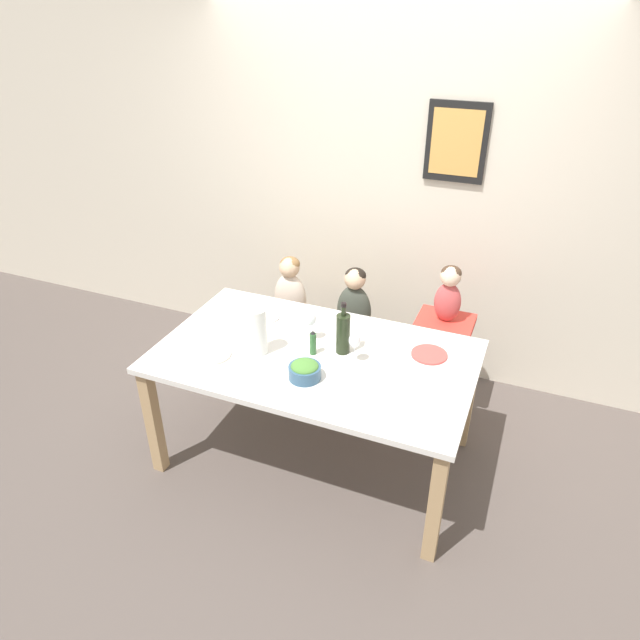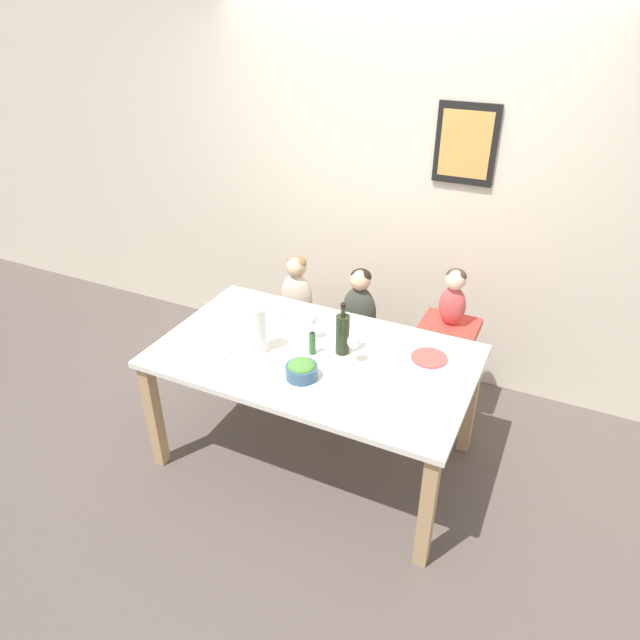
{
  "view_description": "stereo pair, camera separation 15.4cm",
  "coord_description": "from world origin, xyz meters",
  "px_view_note": "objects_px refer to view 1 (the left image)",
  "views": [
    {
      "loc": [
        1.05,
        -2.47,
        2.55
      ],
      "look_at": [
        0.0,
        0.08,
        0.94
      ],
      "focal_mm": 32.0,
      "sensor_mm": 36.0,
      "label": 1
    },
    {
      "loc": [
        1.19,
        -2.41,
        2.55
      ],
      "look_at": [
        0.0,
        0.08,
        0.94
      ],
      "focal_mm": 32.0,
      "sensor_mm": 36.0,
      "label": 2
    }
  ],
  "objects_px": {
    "dinner_plate_front_left": "(213,355)",
    "person_child_left": "(290,290)",
    "salad_bowl_large": "(305,370)",
    "person_baby_right": "(449,290)",
    "wine_bottle": "(343,333)",
    "dinner_plate_back_left": "(264,316)",
    "chair_far_center": "(353,344)",
    "paper_towel_roll": "(257,331)",
    "dinner_plate_back_right": "(429,354)",
    "chair_far_left": "(291,330)",
    "person_child_center": "(354,302)",
    "wine_glass_far": "(311,320)",
    "wine_glass_near": "(355,341)",
    "chair_right_highchair": "(442,341)"
  },
  "relations": [
    {
      "from": "chair_far_center",
      "to": "chair_right_highchair",
      "type": "relative_size",
      "value": 0.65
    },
    {
      "from": "wine_bottle",
      "to": "dinner_plate_back_left",
      "type": "distance_m",
      "value": 0.63
    },
    {
      "from": "dinner_plate_front_left",
      "to": "dinner_plate_back_right",
      "type": "bearing_deg",
      "value": 22.39
    },
    {
      "from": "chair_far_center",
      "to": "person_child_left",
      "type": "bearing_deg",
      "value": 179.89
    },
    {
      "from": "chair_far_left",
      "to": "chair_far_center",
      "type": "height_order",
      "value": "same"
    },
    {
      "from": "paper_towel_roll",
      "to": "dinner_plate_back_right",
      "type": "xyz_separation_m",
      "value": [
        0.91,
        0.34,
        -0.13
      ]
    },
    {
      "from": "wine_bottle",
      "to": "dinner_plate_back_right",
      "type": "xyz_separation_m",
      "value": [
        0.47,
        0.15,
        -0.12
      ]
    },
    {
      "from": "wine_glass_far",
      "to": "dinner_plate_back_right",
      "type": "bearing_deg",
      "value": 7.85
    },
    {
      "from": "paper_towel_roll",
      "to": "salad_bowl_large",
      "type": "height_order",
      "value": "paper_towel_roll"
    },
    {
      "from": "wine_glass_far",
      "to": "dinner_plate_back_left",
      "type": "height_order",
      "value": "wine_glass_far"
    },
    {
      "from": "person_child_center",
      "to": "wine_glass_near",
      "type": "relative_size",
      "value": 2.81
    },
    {
      "from": "chair_far_center",
      "to": "paper_towel_roll",
      "type": "distance_m",
      "value": 1.03
    },
    {
      "from": "wine_bottle",
      "to": "dinner_plate_back_left",
      "type": "xyz_separation_m",
      "value": [
        -0.6,
        0.18,
        -0.12
      ]
    },
    {
      "from": "salad_bowl_large",
      "to": "person_baby_right",
      "type": "bearing_deg",
      "value": 60.27
    },
    {
      "from": "chair_far_left",
      "to": "chair_far_center",
      "type": "bearing_deg",
      "value": 0.0
    },
    {
      "from": "chair_far_left",
      "to": "person_child_left",
      "type": "relative_size",
      "value": 0.91
    },
    {
      "from": "paper_towel_roll",
      "to": "wine_glass_far",
      "type": "relative_size",
      "value": 1.55
    },
    {
      "from": "person_child_left",
      "to": "person_baby_right",
      "type": "distance_m",
      "value": 1.11
    },
    {
      "from": "chair_far_center",
      "to": "wine_glass_near",
      "type": "xyz_separation_m",
      "value": [
        0.25,
        -0.73,
        0.5
      ]
    },
    {
      "from": "chair_far_center",
      "to": "dinner_plate_front_left",
      "type": "xyz_separation_m",
      "value": [
        -0.5,
        -0.97,
        0.38
      ]
    },
    {
      "from": "dinner_plate_front_left",
      "to": "person_child_left",
      "type": "bearing_deg",
      "value": 88.53
    },
    {
      "from": "person_child_left",
      "to": "wine_glass_far",
      "type": "distance_m",
      "value": 0.75
    },
    {
      "from": "person_child_left",
      "to": "person_child_center",
      "type": "height_order",
      "value": "same"
    },
    {
      "from": "chair_right_highchair",
      "to": "dinner_plate_back_left",
      "type": "relative_size",
      "value": 3.51
    },
    {
      "from": "person_child_left",
      "to": "wine_glass_near",
      "type": "bearing_deg",
      "value": -44.92
    },
    {
      "from": "paper_towel_roll",
      "to": "wine_glass_far",
      "type": "bearing_deg",
      "value": 47.46
    },
    {
      "from": "chair_far_left",
      "to": "dinner_plate_front_left",
      "type": "relative_size",
      "value": 2.27
    },
    {
      "from": "chair_far_center",
      "to": "person_child_center",
      "type": "relative_size",
      "value": 0.91
    },
    {
      "from": "paper_towel_roll",
      "to": "salad_bowl_large",
      "type": "distance_m",
      "value": 0.38
    },
    {
      "from": "chair_right_highchair",
      "to": "person_child_center",
      "type": "bearing_deg",
      "value": 179.92
    },
    {
      "from": "dinner_plate_back_right",
      "to": "salad_bowl_large",
      "type": "bearing_deg",
      "value": -140.65
    },
    {
      "from": "chair_far_left",
      "to": "person_child_center",
      "type": "xyz_separation_m",
      "value": [
        0.48,
        0.0,
        0.33
      ]
    },
    {
      "from": "chair_far_left",
      "to": "wine_glass_near",
      "type": "bearing_deg",
      "value": -44.88
    },
    {
      "from": "person_child_left",
      "to": "salad_bowl_large",
      "type": "relative_size",
      "value": 2.9
    },
    {
      "from": "chair_far_left",
      "to": "wine_bottle",
      "type": "relative_size",
      "value": 1.46
    },
    {
      "from": "salad_bowl_large",
      "to": "wine_glass_far",
      "type": "bearing_deg",
      "value": 108.34
    },
    {
      "from": "chair_far_center",
      "to": "chair_right_highchair",
      "type": "distance_m",
      "value": 0.64
    },
    {
      "from": "wine_glass_near",
      "to": "dinner_plate_back_left",
      "type": "relative_size",
      "value": 0.88
    },
    {
      "from": "wine_bottle",
      "to": "dinner_plate_front_left",
      "type": "height_order",
      "value": "wine_bottle"
    },
    {
      "from": "person_baby_right",
      "to": "salad_bowl_large",
      "type": "distance_m",
      "value": 1.12
    },
    {
      "from": "person_baby_right",
      "to": "salad_bowl_large",
      "type": "bearing_deg",
      "value": -119.73
    },
    {
      "from": "person_baby_right",
      "to": "salad_bowl_large",
      "type": "xyz_separation_m",
      "value": [
        -0.55,
        -0.97,
        -0.12
      ]
    },
    {
      "from": "chair_far_center",
      "to": "paper_towel_roll",
      "type": "xyz_separation_m",
      "value": [
        -0.28,
        -0.84,
        0.51
      ]
    },
    {
      "from": "chair_far_left",
      "to": "chair_right_highchair",
      "type": "xyz_separation_m",
      "value": [
        1.09,
        -0.0,
        0.17
      ]
    },
    {
      "from": "person_child_center",
      "to": "dinner_plate_front_left",
      "type": "relative_size",
      "value": 2.48
    },
    {
      "from": "wine_glass_far",
      "to": "salad_bowl_large",
      "type": "distance_m",
      "value": 0.4
    },
    {
      "from": "person_child_left",
      "to": "salad_bowl_large",
      "type": "height_order",
      "value": "person_child_left"
    },
    {
      "from": "wine_bottle",
      "to": "wine_glass_near",
      "type": "distance_m",
      "value": 0.11
    },
    {
      "from": "chair_far_left",
      "to": "dinner_plate_back_left",
      "type": "bearing_deg",
      "value": -85.22
    },
    {
      "from": "chair_right_highchair",
      "to": "chair_far_left",
      "type": "bearing_deg",
      "value": 180.0
    }
  ]
}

